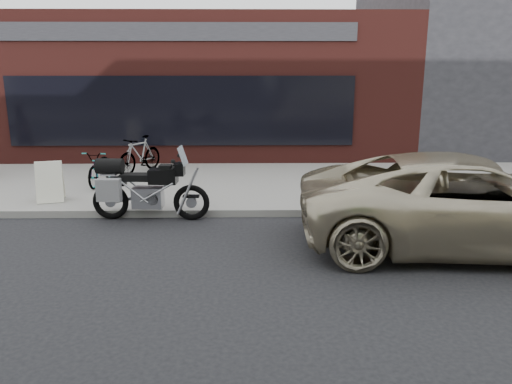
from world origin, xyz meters
The scene contains 9 objects.
ground centered at (0.00, 0.00, 0.00)m, with size 120.00×120.00×0.00m, color black.
near_sidewalk centered at (0.00, 7.00, 0.07)m, with size 44.00×6.00×0.15m, color gray.
storefront centered at (-2.00, 13.98, 2.25)m, with size 14.00×10.07×4.50m.
neighbour_building centered at (10.00, 14.00, 3.00)m, with size 10.00×10.00×6.00m, color #28272C.
motorcycle centered at (-2.16, 3.88, 0.64)m, with size 2.33×0.75×1.47m.
minivan centered at (3.59, 2.23, 0.78)m, with size 2.59×5.61×1.56m, color #B7AB8E.
bicycle_front centered at (-3.66, 6.36, 0.58)m, with size 0.57×1.62×0.85m, color gray.
bicycle_rear centered at (-3.00, 7.72, 0.64)m, with size 0.46×1.64×0.99m, color gray.
sandwich_sign centered at (-4.31, 4.80, 0.58)m, with size 0.65×0.62×0.86m.
Camera 1 is at (-0.08, -5.63, 2.96)m, focal length 35.00 mm.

